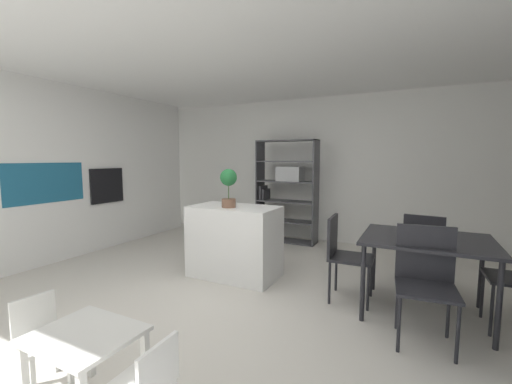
# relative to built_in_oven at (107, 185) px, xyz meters

# --- Properties ---
(ground_plane) EXTENTS (10.00, 10.00, 0.00)m
(ground_plane) POSITION_rel_built_in_oven_xyz_m (2.88, -0.88, -1.07)
(ground_plane) COLOR beige
(ceiling_slab) EXTENTS (7.26, 6.15, 0.06)m
(ceiling_slab) POSITION_rel_built_in_oven_xyz_m (2.88, -0.88, 1.59)
(ceiling_slab) COLOR white
(ceiling_slab) RESTS_ON ground_plane
(back_partition) EXTENTS (7.26, 0.06, 2.63)m
(back_partition) POSITION_rel_built_in_oven_xyz_m (2.88, 2.16, 0.24)
(back_partition) COLOR white
(back_partition) RESTS_ON ground_plane
(tall_cabinet_run_left) EXTENTS (0.67, 5.55, 2.63)m
(tall_cabinet_run_left) POSITION_rel_built_in_oven_xyz_m (-0.36, -0.88, 0.24)
(tall_cabinet_run_left) COLOR white
(tall_cabinet_run_left) RESTS_ON ground_plane
(cabinet_niche_splashback) EXTENTS (0.01, 1.11, 0.57)m
(cabinet_niche_splashback) POSITION_rel_built_in_oven_xyz_m (-0.02, -0.99, 0.11)
(cabinet_niche_splashback) COLOR #1E6084
(cabinet_niche_splashback) RESTS_ON ground_plane
(built_in_oven) EXTENTS (0.06, 0.61, 0.58)m
(built_in_oven) POSITION_rel_built_in_oven_xyz_m (0.00, 0.00, 0.00)
(built_in_oven) COLOR black
(built_in_oven) RESTS_ON ground_plane
(kitchen_island) EXTENTS (1.12, 0.64, 0.92)m
(kitchen_island) POSITION_rel_built_in_oven_xyz_m (2.60, -0.18, -0.61)
(kitchen_island) COLOR white
(kitchen_island) RESTS_ON ground_plane
(potted_plant_on_island) EXTENTS (0.21, 0.21, 0.48)m
(potted_plant_on_island) POSITION_rel_built_in_oven_xyz_m (2.58, -0.29, 0.14)
(potted_plant_on_island) COLOR brown
(potted_plant_on_island) RESTS_ON kitchen_island
(open_bookshelf) EXTENTS (1.10, 0.36, 1.85)m
(open_bookshelf) POSITION_rel_built_in_oven_xyz_m (2.53, 1.77, -0.10)
(open_bookshelf) COLOR #4C4C51
(open_bookshelf) RESTS_ON ground_plane
(child_table) EXTENTS (0.61, 0.50, 0.49)m
(child_table) POSITION_rel_built_in_oven_xyz_m (2.96, -2.53, -0.66)
(child_table) COLOR silver
(child_table) RESTS_ON ground_plane
(child_chair_right) EXTENTS (0.31, 0.31, 0.57)m
(child_chair_right) POSITION_rel_built_in_oven_xyz_m (3.44, -2.53, -0.75)
(child_chair_right) COLOR white
(child_chair_right) RESTS_ON ground_plane
(child_chair_left) EXTENTS (0.31, 0.31, 0.60)m
(child_chair_left) POSITION_rel_built_in_oven_xyz_m (2.47, -2.52, -0.74)
(child_chair_left) COLOR white
(child_chair_left) RESTS_ON ground_plane
(dining_table) EXTENTS (1.15, 0.94, 0.76)m
(dining_table) POSITION_rel_built_in_oven_xyz_m (4.79, -0.24, -0.38)
(dining_table) COLOR #232328
(dining_table) RESTS_ON ground_plane
(dining_chair_far) EXTENTS (0.45, 0.48, 0.92)m
(dining_chair_far) POSITION_rel_built_in_oven_xyz_m (4.78, 0.25, -0.53)
(dining_chair_far) COLOR #232328
(dining_chair_far) RESTS_ON ground_plane
(dining_chair_island_side) EXTENTS (0.46, 0.45, 0.90)m
(dining_chair_island_side) POSITION_rel_built_in_oven_xyz_m (3.99, -0.25, -0.53)
(dining_chair_island_side) COLOR #232328
(dining_chair_island_side) RESTS_ON ground_plane
(dining_chair_near) EXTENTS (0.50, 0.48, 0.96)m
(dining_chair_near) POSITION_rel_built_in_oven_xyz_m (4.78, -0.73, -0.50)
(dining_chair_near) COLOR #232328
(dining_chair_near) RESTS_ON ground_plane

